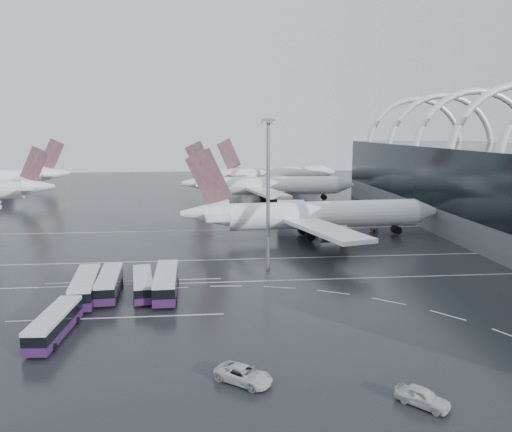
{
  "coord_description": "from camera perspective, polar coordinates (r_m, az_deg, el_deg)",
  "views": [
    {
      "loc": [
        -11.77,
        -79.33,
        24.36
      ],
      "look_at": [
        -2.28,
        19.16,
        7.0
      ],
      "focal_mm": 35.0,
      "sensor_mm": 36.0,
      "label": 1
    }
  ],
  "objects": [
    {
      "name": "bus_row_far_a",
      "position": [
        64.72,
        -22.04,
        -11.34
      ],
      "size": [
        3.61,
        12.47,
        3.03
      ],
      "rotation": [
        0.0,
        0.0,
        1.5
      ],
      "color": "#2F133E",
      "rests_on": "ground"
    },
    {
      "name": "bus_row_near_d",
      "position": [
        75.91,
        -10.24,
        -7.43
      ],
      "size": [
        3.65,
        14.04,
        3.43
      ],
      "rotation": [
        0.0,
        0.0,
        1.6
      ],
      "color": "#2F133E",
      "rests_on": "ground"
    },
    {
      "name": "lane_marking_mid",
      "position": [
        95.25,
        1.79,
        -4.87
      ],
      "size": [
        120.0,
        0.25,
        0.01
      ],
      "primitive_type": "cube",
      "color": "silver",
      "rests_on": "ground"
    },
    {
      "name": "van_curve_b",
      "position": [
        49.47,
        18.49,
        -19.01
      ],
      "size": [
        4.73,
        4.86,
        1.65
      ],
      "primitive_type": "imported",
      "rotation": [
        0.0,
        0.0,
        0.75
      ],
      "color": "silver",
      "rests_on": "ground"
    },
    {
      "name": "floodlight_mast",
      "position": [
        84.67,
        1.4,
        4.52
      ],
      "size": [
        1.99,
        1.99,
        26.01
      ],
      "color": "gray",
      "rests_on": "ground"
    },
    {
      "name": "bus_bay_line_south",
      "position": [
        68.95,
        -15.65,
        -11.12
      ],
      "size": [
        28.0,
        0.25,
        0.01
      ],
      "primitive_type": "cube",
      "color": "silver",
      "rests_on": "ground"
    },
    {
      "name": "bus_row_near_b",
      "position": [
        77.93,
        -16.42,
        -7.36
      ],
      "size": [
        3.8,
        12.88,
        3.13
      ],
      "rotation": [
        0.0,
        0.0,
        1.64
      ],
      "color": "#2F133E",
      "rests_on": "ground"
    },
    {
      "name": "lane_marking_far",
      "position": [
        122.36,
        0.13,
        -1.53
      ],
      "size": [
        120.0,
        0.25,
        0.01
      ],
      "primitive_type": "cube",
      "color": "silver",
      "rests_on": "ground"
    },
    {
      "name": "airliner_gate_b",
      "position": [
        169.46,
        1.17,
        3.44
      ],
      "size": [
        58.87,
        53.14,
        20.51
      ],
      "rotation": [
        0.0,
        0.0,
        -0.01
      ],
      "color": "white",
      "rests_on": "ground"
    },
    {
      "name": "gse_cart_belly_b",
      "position": [
        122.79,
        13.29,
        -1.49
      ],
      "size": [
        2.05,
        1.21,
        1.12
      ],
      "primitive_type": "cube",
      "color": "slate",
      "rests_on": "ground"
    },
    {
      "name": "jet_remote_far",
      "position": [
        220.23,
        -26.4,
        3.96
      ],
      "size": [
        46.97,
        38.12,
        20.63
      ],
      "rotation": [
        0.0,
        0.0,
        3.41
      ],
      "color": "white",
      "rests_on": "ground"
    },
    {
      "name": "van_curve_a",
      "position": [
        50.8,
        -1.43,
        -17.67
      ],
      "size": [
        6.31,
        5.68,
        1.63
      ],
      "primitive_type": "imported",
      "rotation": [
        0.0,
        0.0,
        0.93
      ],
      "color": "silver",
      "rests_on": "ground"
    },
    {
      "name": "gse_cart_belly_e",
      "position": [
        120.38,
        8.87,
        -1.56
      ],
      "size": [
        2.15,
        1.27,
        1.17
      ],
      "primitive_type": "cube",
      "color": "#C18419",
      "rests_on": "ground"
    },
    {
      "name": "bus_bay_line_north",
      "position": [
        83.88,
        -13.75,
        -7.22
      ],
      "size": [
        28.0,
        0.25,
        0.01
      ],
      "primitive_type": "cube",
      "color": "silver",
      "rests_on": "ground"
    },
    {
      "name": "bus_row_near_c",
      "position": [
        76.69,
        -12.81,
        -7.55
      ],
      "size": [
        4.45,
        12.28,
        2.96
      ],
      "rotation": [
        0.0,
        0.0,
        1.72
      ],
      "color": "#2F133E",
      "rests_on": "ground"
    },
    {
      "name": "airliner_main",
      "position": [
        112.5,
        6.31,
        0.04
      ],
      "size": [
        60.35,
        52.78,
        20.43
      ],
      "rotation": [
        0.0,
        0.0,
        0.08
      ],
      "color": "white",
      "rests_on": "ground"
    },
    {
      "name": "ground",
      "position": [
        83.82,
        2.83,
        -6.96
      ],
      "size": [
        420.0,
        420.0,
        0.0
      ],
      "primitive_type": "plane",
      "color": "black",
      "rests_on": "ground"
    },
    {
      "name": "lane_marking_near",
      "position": [
        81.93,
        3.04,
        -7.36
      ],
      "size": [
        120.0,
        0.25,
        0.01
      ],
      "primitive_type": "cube",
      "color": "silver",
      "rests_on": "ground"
    },
    {
      "name": "bus_row_near_a",
      "position": [
        76.98,
        -18.93,
        -7.61
      ],
      "size": [
        4.58,
        13.93,
        3.37
      ],
      "rotation": [
        0.0,
        0.0,
        1.68
      ],
      "color": "#2F133E",
      "rests_on": "ground"
    },
    {
      "name": "airliner_gate_c",
      "position": [
        209.87,
        2.32,
        4.7
      ],
      "size": [
        56.02,
        51.12,
        20.74
      ],
      "rotation": [
        0.0,
        0.0,
        0.38
      ],
      "color": "white",
      "rests_on": "ground"
    },
    {
      "name": "gse_cart_belly_a",
      "position": [
        107.48,
        10.22,
        -2.99
      ],
      "size": [
        2.12,
        1.25,
        1.16
      ],
      "primitive_type": "cube",
      "color": "#C18419",
      "rests_on": "ground"
    }
  ]
}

